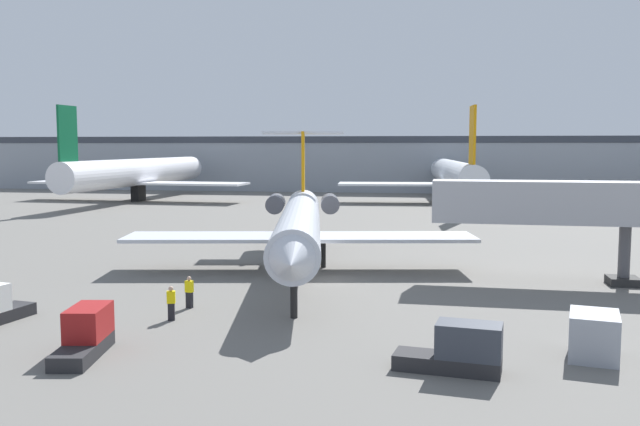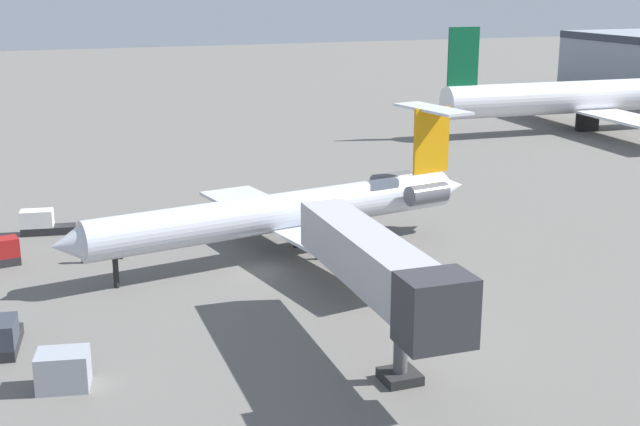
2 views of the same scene
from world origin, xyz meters
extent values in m
cube|color=#66635E|center=(0.00, 0.00, -0.05)|extent=(400.00, 400.00, 0.10)
cylinder|color=silver|center=(-1.73, 2.36, 3.32)|extent=(7.51, 27.91, 2.69)
cone|color=silver|center=(0.84, -12.14, 3.32)|extent=(2.90, 2.61, 2.55)
cone|color=silver|center=(-4.32, 16.97, 3.32)|extent=(2.70, 2.96, 2.28)
cube|color=silver|center=(4.32, 4.45, 2.28)|extent=(11.63, 6.26, 0.24)
cube|color=silver|center=(-8.13, 2.25, 2.28)|extent=(11.63, 6.26, 0.24)
cylinder|color=#595960|center=(-1.43, 13.52, 3.72)|extent=(2.04, 3.41, 1.50)
cylinder|color=#595960|center=(-5.85, 12.74, 3.72)|extent=(2.04, 3.41, 1.50)
cube|color=orange|center=(-3.99, 15.10, 7.17)|extent=(0.80, 3.19, 5.00)
cube|color=silver|center=(-3.99, 15.10, 9.56)|extent=(7.11, 3.55, 0.20)
cylinder|color=black|center=(0.35, -9.38, 0.99)|extent=(0.36, 0.36, 1.98)
cylinder|color=black|center=(-0.50, 4.61, 0.99)|extent=(0.36, 0.36, 1.98)
cylinder|color=black|center=(-3.65, 4.05, 0.99)|extent=(0.36, 0.36, 1.98)
cube|color=#ADADB2|center=(14.71, 1.87, 5.02)|extent=(15.50, 2.96, 2.60)
cube|color=#333338|center=(22.03, 1.70, 5.02)|extent=(2.47, 3.26, 3.20)
cylinder|color=#4C4C51|center=(18.57, 1.78, 1.86)|extent=(0.70, 0.70, 3.72)
cube|color=#262626|center=(18.57, 1.78, 0.25)|extent=(1.80, 1.80, 0.50)
cube|color=black|center=(-5.45, -10.86, 0.42)|extent=(0.37, 0.32, 0.85)
cube|color=yellow|center=(-5.45, -10.86, 1.15)|extent=(0.46, 0.36, 0.60)
sphere|color=tan|center=(-5.45, -10.86, 1.57)|extent=(0.24, 0.24, 0.24)
cube|color=black|center=(-5.47, -8.32, 0.42)|extent=(0.36, 0.30, 0.85)
cube|color=yellow|center=(-5.47, -8.32, 1.15)|extent=(0.44, 0.34, 0.60)
sphere|color=tan|center=(-5.47, -8.32, 1.57)|extent=(0.24, 0.24, 0.24)
cube|color=#262628|center=(7.71, -16.16, 0.30)|extent=(4.16, 1.95, 0.60)
cube|color=#333842|center=(8.50, -16.27, 1.25)|extent=(2.57, 1.73, 1.30)
cube|color=#262628|center=(-13.67, -12.67, 0.30)|extent=(2.04, 4.18, 0.60)
cube|color=white|center=(-13.80, -13.46, 1.25)|extent=(1.77, 2.60, 1.30)
cube|color=maroon|center=(-6.86, -16.21, 1.25)|extent=(1.78, 2.60, 1.30)
cube|color=#999EA8|center=(13.51, -13.62, 0.92)|extent=(2.31, 2.76, 1.84)
cylinder|color=white|center=(-37.70, 55.69, 4.44)|extent=(6.00, 40.62, 4.09)
cube|color=#0C5933|center=(-38.56, 37.48, 9.99)|extent=(0.49, 4.01, 7.00)
cube|color=white|center=(-37.70, 55.69, 2.80)|extent=(34.24, 7.60, 0.30)
cube|color=black|center=(-37.70, 55.69, 1.20)|extent=(1.20, 2.80, 2.40)
camera|label=1|loc=(7.18, -41.58, 8.51)|focal=38.09mm
camera|label=2|loc=(52.80, -15.23, 18.93)|focal=47.94mm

